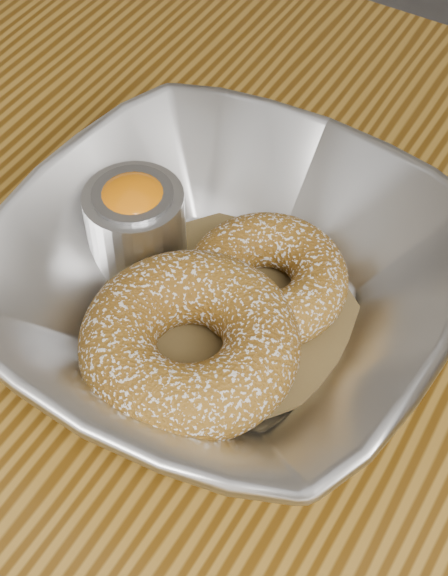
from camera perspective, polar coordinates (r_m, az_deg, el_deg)
The scene contains 6 objects.
table at distance 0.56m, azimuth -4.46°, elevation -11.88°, with size 1.20×0.80×0.75m.
serving_bowl at distance 0.48m, azimuth 0.00°, elevation 0.05°, with size 0.25×0.25×0.06m, color #BBBDC2.
parchment at distance 0.50m, azimuth 0.00°, elevation -1.54°, with size 0.14×0.14×0.00m, color brown.
donut_back at distance 0.49m, azimuth 2.79°, elevation 0.61°, with size 0.09×0.09×0.03m, color brown.
donut_front at distance 0.46m, azimuth -2.22°, elevation -3.57°, with size 0.12×0.12×0.04m, color brown.
ramekin at distance 0.51m, azimuth -5.76°, elevation 4.38°, with size 0.06×0.06×0.06m.
Camera 1 is at (0.17, -0.20, 1.15)m, focal length 55.00 mm.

